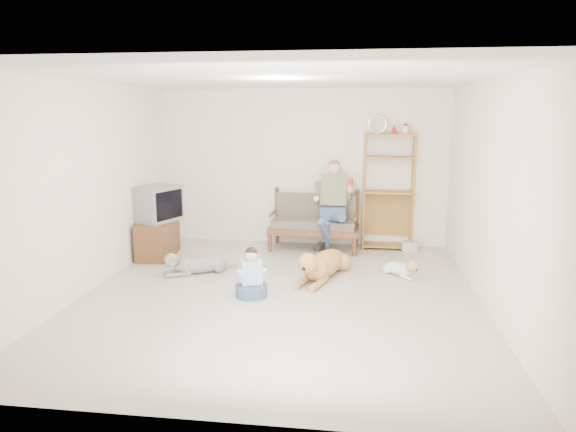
# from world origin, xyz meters

# --- Properties ---
(floor) EXTENTS (5.50, 5.50, 0.00)m
(floor) POSITION_xyz_m (0.00, 0.00, 0.00)
(floor) COLOR silver
(floor) RESTS_ON ground
(ceiling) EXTENTS (5.50, 5.50, 0.00)m
(ceiling) POSITION_xyz_m (0.00, 0.00, 2.70)
(ceiling) COLOR white
(ceiling) RESTS_ON ground
(wall_back) EXTENTS (5.00, 0.00, 5.00)m
(wall_back) POSITION_xyz_m (0.00, 2.75, 1.35)
(wall_back) COLOR white
(wall_back) RESTS_ON ground
(wall_front) EXTENTS (5.00, 0.00, 5.00)m
(wall_front) POSITION_xyz_m (0.00, -2.75, 1.35)
(wall_front) COLOR white
(wall_front) RESTS_ON ground
(wall_left) EXTENTS (0.00, 5.50, 5.50)m
(wall_left) POSITION_xyz_m (-2.50, 0.00, 1.35)
(wall_left) COLOR white
(wall_left) RESTS_ON ground
(wall_right) EXTENTS (0.00, 5.50, 5.50)m
(wall_right) POSITION_xyz_m (2.50, 0.00, 1.35)
(wall_right) COLOR white
(wall_right) RESTS_ON ground
(loveseat) EXTENTS (1.53, 0.77, 0.95)m
(loveseat) POSITION_xyz_m (0.25, 2.37, 0.49)
(loveseat) COLOR brown
(loveseat) RESTS_ON ground
(man) EXTENTS (0.58, 0.83, 1.34)m
(man) POSITION_xyz_m (0.55, 2.15, 0.70)
(man) COLOR #44577C
(man) RESTS_ON loveseat
(etagere) EXTENTS (0.87, 0.38, 2.27)m
(etagere) POSITION_xyz_m (1.48, 2.55, 1.00)
(etagere) COLOR #A67834
(etagere) RESTS_ON ground
(book_stack) EXTENTS (0.26, 0.20, 0.16)m
(book_stack) POSITION_xyz_m (1.87, 2.43, 0.08)
(book_stack) COLOR silver
(book_stack) RESTS_ON ground
(tv_stand) EXTENTS (0.58, 0.94, 0.60)m
(tv_stand) POSITION_xyz_m (-2.23, 1.55, 0.30)
(tv_stand) COLOR brown
(tv_stand) RESTS_ON ground
(crt_tv) EXTENTS (0.75, 0.83, 0.56)m
(crt_tv) POSITION_xyz_m (-2.19, 1.53, 0.88)
(crt_tv) COLOR gray
(crt_tv) RESTS_ON tv_stand
(wall_outlet) EXTENTS (0.12, 0.02, 0.08)m
(wall_outlet) POSITION_xyz_m (-1.25, 2.73, 0.30)
(wall_outlet) COLOR white
(wall_outlet) RESTS_ON ground
(golden_retriever) EXTENTS (0.73, 1.55, 0.48)m
(golden_retriever) POSITION_xyz_m (0.48, 0.79, 0.20)
(golden_retriever) COLOR #CD8A47
(golden_retriever) RESTS_ON ground
(shaggy_dog) EXTENTS (1.00, 0.65, 0.34)m
(shaggy_dog) POSITION_xyz_m (-1.36, 0.76, 0.14)
(shaggy_dog) COLOR beige
(shaggy_dog) RESTS_ON ground
(terrier) EXTENTS (0.54, 0.56, 0.27)m
(terrier) POSITION_xyz_m (1.62, 1.00, 0.11)
(terrier) COLOR white
(terrier) RESTS_ON ground
(child) EXTENTS (0.41, 0.41, 0.64)m
(child) POSITION_xyz_m (-0.36, -0.05, 0.23)
(child) COLOR #44577C
(child) RESTS_ON ground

